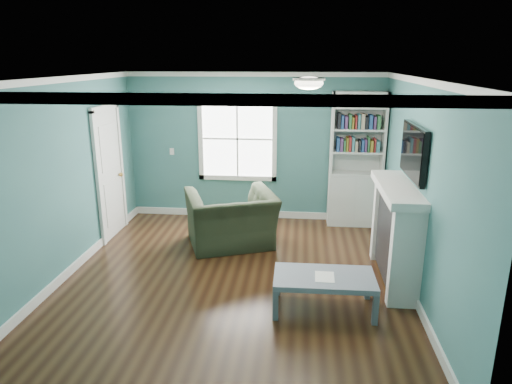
# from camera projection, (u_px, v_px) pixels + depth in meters

# --- Properties ---
(floor) EXTENTS (5.00, 5.00, 0.00)m
(floor) POSITION_uv_depth(u_px,v_px,m) (235.00, 279.00, 6.07)
(floor) COLOR black
(floor) RESTS_ON ground
(room_walls) EXTENTS (5.00, 5.00, 5.00)m
(room_walls) POSITION_uv_depth(u_px,v_px,m) (233.00, 163.00, 5.62)
(room_walls) COLOR #396E70
(room_walls) RESTS_ON ground
(trim) EXTENTS (4.50, 5.00, 2.60)m
(trim) POSITION_uv_depth(u_px,v_px,m) (234.00, 190.00, 5.72)
(trim) COLOR white
(trim) RESTS_ON ground
(window) EXTENTS (1.40, 0.06, 1.50)m
(window) POSITION_uv_depth(u_px,v_px,m) (237.00, 139.00, 8.06)
(window) COLOR white
(window) RESTS_ON room_walls
(bookshelf) EXTENTS (0.90, 0.35, 2.31)m
(bookshelf) POSITION_uv_depth(u_px,v_px,m) (355.00, 173.00, 7.83)
(bookshelf) COLOR silver
(bookshelf) RESTS_ON ground
(fireplace) EXTENTS (0.44, 1.58, 1.30)m
(fireplace) POSITION_uv_depth(u_px,v_px,m) (396.00, 234.00, 5.88)
(fireplace) COLOR black
(fireplace) RESTS_ON ground
(tv) EXTENTS (0.06, 1.10, 0.65)m
(tv) POSITION_uv_depth(u_px,v_px,m) (414.00, 152.00, 5.56)
(tv) COLOR black
(tv) RESTS_ON fireplace
(door) EXTENTS (0.12, 0.98, 2.17)m
(door) POSITION_uv_depth(u_px,v_px,m) (110.00, 172.00, 7.32)
(door) COLOR silver
(door) RESTS_ON ground
(ceiling_fixture) EXTENTS (0.38, 0.38, 0.15)m
(ceiling_fixture) POSITION_uv_depth(u_px,v_px,m) (309.00, 82.00, 5.36)
(ceiling_fixture) COLOR white
(ceiling_fixture) RESTS_ON room_walls
(light_switch) EXTENTS (0.08, 0.01, 0.12)m
(light_switch) POSITION_uv_depth(u_px,v_px,m) (172.00, 151.00, 8.25)
(light_switch) COLOR white
(light_switch) RESTS_ON room_walls
(recliner) EXTENTS (1.51, 1.25, 1.13)m
(recliner) POSITION_uv_depth(u_px,v_px,m) (231.00, 210.00, 7.02)
(recliner) COLOR #242D1C
(recliner) RESTS_ON ground
(coffee_table) EXTENTS (1.16, 0.65, 0.42)m
(coffee_table) POSITION_uv_depth(u_px,v_px,m) (324.00, 280.00, 5.25)
(coffee_table) COLOR #505660
(coffee_table) RESTS_ON ground
(paper_sheet) EXTENTS (0.22, 0.28, 0.00)m
(paper_sheet) POSITION_uv_depth(u_px,v_px,m) (325.00, 277.00, 5.20)
(paper_sheet) COLOR white
(paper_sheet) RESTS_ON coffee_table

